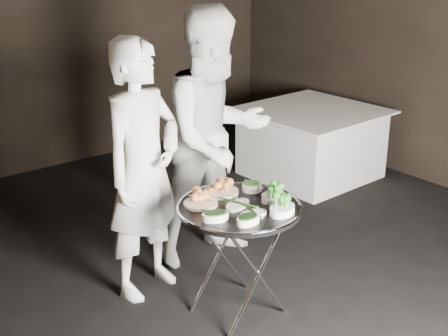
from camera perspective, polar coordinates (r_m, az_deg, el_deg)
floor at (r=4.01m, az=2.30°, el=-14.71°), size 6.00×7.00×0.05m
wall_back at (r=6.42m, az=-18.93°, el=12.39°), size 6.00×0.05×3.00m
tray_stand at (r=3.94m, az=1.37°, el=-8.00°), size 0.50×0.42×0.73m
serving_tray at (r=3.79m, az=1.41°, el=-3.64°), size 0.77×0.77×0.04m
potato_plate_a at (r=3.79m, az=-2.15°, el=-2.95°), size 0.22×0.22×0.08m
potato_plate_b at (r=3.96m, az=-0.25°, el=-1.86°), size 0.23×0.23×0.08m
greens_bowl at (r=4.00m, az=2.57°, el=-1.63°), size 0.13×0.13×0.07m
asparagus_plate_a at (r=3.77m, az=1.25°, el=-3.31°), size 0.23×0.17×0.04m
asparagus_plate_b at (r=3.66m, az=2.69°, el=-4.11°), size 0.19×0.13×0.04m
spinach_bowl_a at (r=3.60m, az=-0.80°, el=-4.33°), size 0.19×0.16×0.07m
spinach_bowl_b at (r=3.56m, az=2.21°, el=-4.65°), size 0.16×0.11×0.06m
broccoli_bowl_a at (r=3.87m, az=4.49°, el=-2.54°), size 0.19×0.15×0.07m
broccoli_bowl_b at (r=3.69m, az=5.35°, el=-3.70°), size 0.21×0.18×0.08m
serving_utensils at (r=3.83m, az=0.96°, el=-2.47°), size 0.57×0.41×0.01m
waiter_left at (r=4.06m, az=-7.40°, el=-0.22°), size 0.72×0.57×1.73m
waiter_right at (r=4.46m, az=-0.76°, el=2.80°), size 0.95×0.76×1.86m
dining_table at (r=6.29m, az=7.96°, el=2.32°), size 1.20×1.20×0.69m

